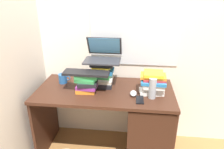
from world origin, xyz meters
name	(u,v)px	position (x,y,z in m)	size (l,w,h in m)	color
wall_back	(109,25)	(0.00, 0.36, 1.30)	(6.00, 0.06, 2.60)	silver
wall_left	(20,30)	(-0.76, 0.00, 1.30)	(0.05, 6.00, 2.60)	beige
desk	(138,123)	(0.33, -0.02, 0.41)	(1.31, 0.63, 0.74)	#381E14
book_stack_tall	(103,74)	(-0.04, 0.10, 0.86)	(0.22, 0.20, 0.25)	black
book_stack_keyboard_riser	(87,83)	(-0.16, -0.05, 0.83)	(0.22, 0.19, 0.18)	orange
book_stack_side	(153,83)	(0.45, -0.02, 0.85)	(0.24, 0.20, 0.21)	white
laptop	(103,54)	(-0.04, 0.16, 1.04)	(0.35, 0.33, 0.21)	#2D2D33
keyboard	(86,73)	(-0.16, -0.05, 0.93)	(0.42, 0.14, 0.02)	black
computer_mouse	(133,93)	(0.27, -0.08, 0.76)	(0.06, 0.10, 0.04)	#A5A8AD
mug	(63,78)	(-0.45, 0.11, 0.79)	(0.12, 0.08, 0.10)	#265999
water_bottle	(152,88)	(0.44, -0.11, 0.84)	(0.07, 0.07, 0.19)	#999EA5
cell_phone	(140,100)	(0.33, -0.17, 0.75)	(0.07, 0.14, 0.01)	black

